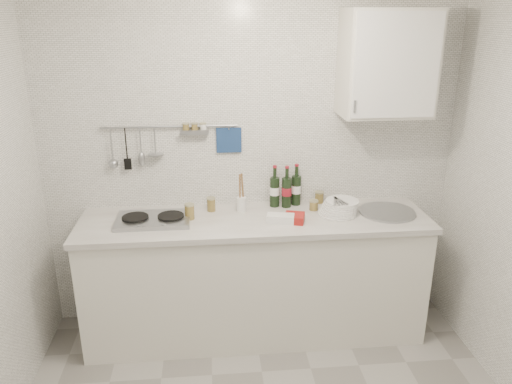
% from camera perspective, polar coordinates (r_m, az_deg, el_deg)
% --- Properties ---
extents(back_wall, '(3.00, 0.02, 2.50)m').
position_cam_1_polar(back_wall, '(3.66, -0.57, 3.63)').
color(back_wall, silver).
rests_on(back_wall, floor).
extents(counter, '(2.44, 0.64, 0.96)m').
position_cam_1_polar(counter, '(3.70, -0.01, -9.91)').
color(counter, silver).
rests_on(counter, floor).
extents(wall_rail, '(0.98, 0.09, 0.34)m').
position_cam_1_polar(wall_rail, '(3.58, -10.14, 5.87)').
color(wall_rail, '#93969B').
rests_on(wall_rail, back_wall).
extents(wall_cabinet, '(0.60, 0.38, 0.70)m').
position_cam_1_polar(wall_cabinet, '(3.54, 14.78, 14.02)').
color(wall_cabinet, silver).
rests_on(wall_cabinet, back_wall).
extents(plate_stack_hob, '(0.28, 0.28, 0.02)m').
position_cam_1_polar(plate_stack_hob, '(3.49, -12.94, -3.23)').
color(plate_stack_hob, '#5057B6').
rests_on(plate_stack_hob, counter).
extents(plate_stack_sink, '(0.29, 0.28, 0.10)m').
position_cam_1_polar(plate_stack_sink, '(3.59, 9.53, -1.75)').
color(plate_stack_sink, white).
rests_on(plate_stack_sink, counter).
extents(wine_bottles, '(0.24, 0.11, 0.31)m').
position_cam_1_polar(wine_bottles, '(3.65, 3.44, 0.70)').
color(wine_bottles, black).
rests_on(wine_bottles, counter).
extents(butter_dish, '(0.20, 0.13, 0.06)m').
position_cam_1_polar(butter_dish, '(3.40, 2.82, -3.05)').
color(butter_dish, white).
rests_on(butter_dish, counter).
extents(strawberry_punnet, '(0.16, 0.16, 0.05)m').
position_cam_1_polar(strawberry_punnet, '(3.42, 4.42, -2.98)').
color(strawberry_punnet, '#B5141E').
rests_on(strawberry_punnet, counter).
extents(utensil_crock, '(0.07, 0.07, 0.29)m').
position_cam_1_polar(utensil_crock, '(3.58, -1.68, -1.17)').
color(utensil_crock, white).
rests_on(utensil_crock, counter).
extents(jar_a, '(0.06, 0.06, 0.10)m').
position_cam_1_polar(jar_a, '(3.60, -5.14, -1.39)').
color(jar_a, olive).
rests_on(jar_a, counter).
extents(jar_b, '(0.07, 0.07, 0.09)m').
position_cam_1_polar(jar_b, '(3.77, 7.24, -0.58)').
color(jar_b, olive).
rests_on(jar_b, counter).
extents(jar_c, '(0.07, 0.07, 0.07)m').
position_cam_1_polar(jar_c, '(3.63, 6.61, -1.49)').
color(jar_c, olive).
rests_on(jar_c, counter).
extents(jar_d, '(0.07, 0.07, 0.11)m').
position_cam_1_polar(jar_d, '(3.48, -7.61, -2.22)').
color(jar_d, olive).
rests_on(jar_d, counter).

